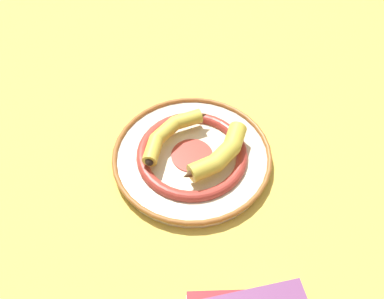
% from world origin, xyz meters
% --- Properties ---
extents(ground_plane, '(2.80, 2.80, 0.00)m').
position_xyz_m(ground_plane, '(0.00, 0.00, 0.00)').
color(ground_plane, gold).
extents(decorative_bowl, '(0.32, 0.32, 0.03)m').
position_xyz_m(decorative_bowl, '(-0.01, 0.02, 0.01)').
color(decorative_bowl, beige).
rests_on(decorative_bowl, ground_plane).
extents(banana_a, '(0.18, 0.08, 0.03)m').
position_xyz_m(banana_a, '(-0.02, -0.04, 0.05)').
color(banana_a, gold).
rests_on(banana_a, decorative_bowl).
extents(banana_b, '(0.18, 0.08, 0.04)m').
position_xyz_m(banana_b, '(-0.01, 0.08, 0.05)').
color(banana_b, gold).
rests_on(banana_b, decorative_bowl).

